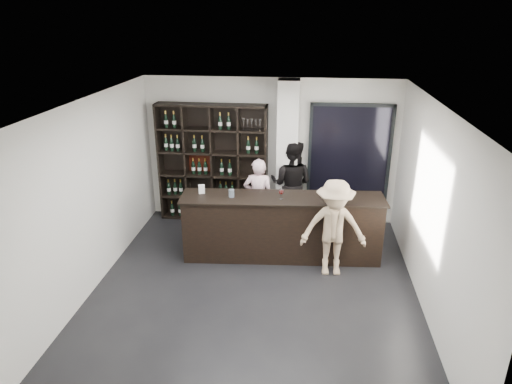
# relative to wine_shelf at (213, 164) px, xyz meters

# --- Properties ---
(floor) EXTENTS (5.00, 5.50, 0.01)m
(floor) POSITION_rel_wine_shelf_xyz_m (1.15, -2.57, -1.20)
(floor) COLOR black
(floor) RESTS_ON ground
(wine_shelf) EXTENTS (2.20, 0.35, 2.40)m
(wine_shelf) POSITION_rel_wine_shelf_xyz_m (0.00, 0.00, 0.00)
(wine_shelf) COLOR black
(wine_shelf) RESTS_ON floor
(structural_column) EXTENTS (0.40, 0.40, 2.90)m
(structural_column) POSITION_rel_wine_shelf_xyz_m (1.50, -0.10, 0.25)
(structural_column) COLOR silver
(structural_column) RESTS_ON floor
(glass_panel) EXTENTS (1.60, 0.08, 2.10)m
(glass_panel) POSITION_rel_wine_shelf_xyz_m (2.70, 0.12, 0.20)
(glass_panel) COLOR black
(glass_panel) RESTS_ON floor
(tasting_counter) EXTENTS (3.45, 0.71, 1.14)m
(tasting_counter) POSITION_rel_wine_shelf_xyz_m (1.50, -1.46, -0.63)
(tasting_counter) COLOR black
(tasting_counter) RESTS_ON floor
(taster_pink) EXTENTS (0.57, 0.38, 1.55)m
(taster_pink) POSITION_rel_wine_shelf_xyz_m (1.00, -0.67, -0.43)
(taster_pink) COLOR #F2C4CD
(taster_pink) RESTS_ON floor
(taster_black) EXTENTS (0.99, 0.85, 1.78)m
(taster_black) POSITION_rel_wine_shelf_xyz_m (1.60, -0.17, -0.31)
(taster_black) COLOR black
(taster_black) RESTS_ON floor
(customer) EXTENTS (1.09, 0.67, 1.64)m
(customer) POSITION_rel_wine_shelf_xyz_m (2.35, -1.91, -0.38)
(customer) COLOR tan
(customer) RESTS_ON floor
(wine_glass) EXTENTS (0.11, 0.11, 0.21)m
(wine_glass) POSITION_rel_wine_shelf_xyz_m (1.48, -1.56, 0.04)
(wine_glass) COLOR white
(wine_glass) RESTS_ON tasting_counter
(spit_cup) EXTENTS (0.10, 0.10, 0.13)m
(spit_cup) POSITION_rel_wine_shelf_xyz_m (0.64, -1.55, 0.00)
(spit_cup) COLOR #9AAEBD
(spit_cup) RESTS_ON tasting_counter
(napkin_stack) EXTENTS (0.14, 0.14, 0.02)m
(napkin_stack) POSITION_rel_wine_shelf_xyz_m (2.42, -1.43, -0.05)
(napkin_stack) COLOR white
(napkin_stack) RESTS_ON tasting_counter
(card_stand) EXTENTS (0.11, 0.08, 0.16)m
(card_stand) POSITION_rel_wine_shelf_xyz_m (0.11, -1.45, 0.01)
(card_stand) COLOR white
(card_stand) RESTS_ON tasting_counter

